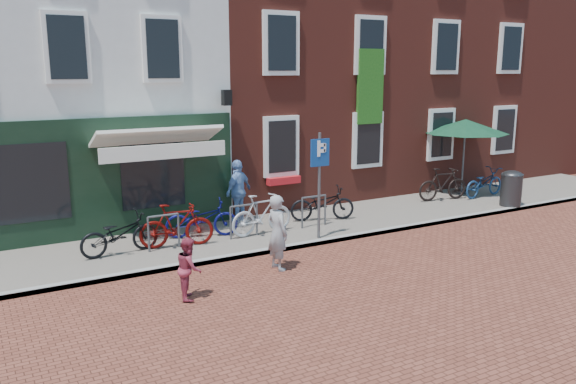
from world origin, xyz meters
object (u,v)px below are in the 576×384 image
parasol (466,124)px  boy (189,268)px  bicycle_0 (119,234)px  parking_sign (320,169)px  bicycle_1 (177,225)px  bicycle_4 (322,204)px  bicycle_2 (202,219)px  bicycle_5 (443,184)px  litter_bin (511,186)px  woman (278,232)px  cafe_person (238,191)px  bicycle_3 (262,214)px  bicycle_6 (484,183)px

parasol → boy: parasol is taller
boy → bicycle_0: 2.98m
parking_sign → bicycle_0: 4.80m
bicycle_1 → bicycle_4: bicycle_1 is taller
bicycle_2 → bicycle_5: bearing=-72.9°
litter_bin → bicycle_4: litter_bin is taller
woman → cafe_person: size_ratio=0.95×
litter_bin → bicycle_2: litter_bin is taller
bicycle_1 → bicycle_3: bearing=-79.7°
parking_sign → bicycle_5: bearing=16.0°
boy → cafe_person: 5.07m
bicycle_2 → bicycle_3: bearing=-93.6°
bicycle_3 → bicycle_4: (2.03, 0.40, -0.05)m
cafe_person → bicycle_5: bearing=143.8°
bicycle_1 → bicycle_2: bearing=-48.1°
cafe_person → bicycle_5: (6.62, -0.77, -0.33)m
litter_bin → bicycle_5: litter_bin is taller
parasol → bicycle_5: size_ratio=1.61×
boy → bicycle_0: size_ratio=0.66×
woman → bicycle_5: (7.35, 2.80, -0.19)m
litter_bin → boy: bearing=-170.2°
parking_sign → boy: 4.50m
litter_bin → parking_sign: (-6.83, -0.06, 1.11)m
litter_bin → bicycle_3: (-7.88, 0.93, -0.07)m
bicycle_4 → bicycle_5: 4.58m
cafe_person → parasol: bearing=148.7°
boy → bicycle_4: bearing=-40.4°
parking_sign → bicycle_1: 3.59m
boy → bicycle_6: size_ratio=0.66×
parking_sign → bicycle_6: size_ratio=1.46×
boy → bicycle_1: size_ratio=0.68×
bicycle_0 → parasol: bearing=-91.1°
bicycle_6 → bicycle_4: bearing=82.9°
bicycle_0 → boy: bearing=-175.2°
boy → bicycle_5: 10.09m
litter_bin → bicycle_1: bearing=174.6°
bicycle_4 → bicycle_5: bearing=-69.2°
parking_sign → parasol: 7.27m
woman → bicycle_4: 3.80m
parking_sign → bicycle_5: (5.56, 1.59, -1.19)m
bicycle_4 → bicycle_6: bearing=-72.3°
parasol → cafe_person: (-7.99, 0.23, -1.44)m
parasol → bicycle_3: parasol is taller
parking_sign → bicycle_2: parking_sign is taller
parasol → bicycle_6: 2.00m
bicycle_3 → bicycle_5: (6.61, 0.61, 0.00)m
boy → bicycle_6: 11.44m
bicycle_2 → bicycle_6: same height
bicycle_0 → bicycle_3: bicycle_3 is taller
boy → bicycle_3: size_ratio=0.68×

